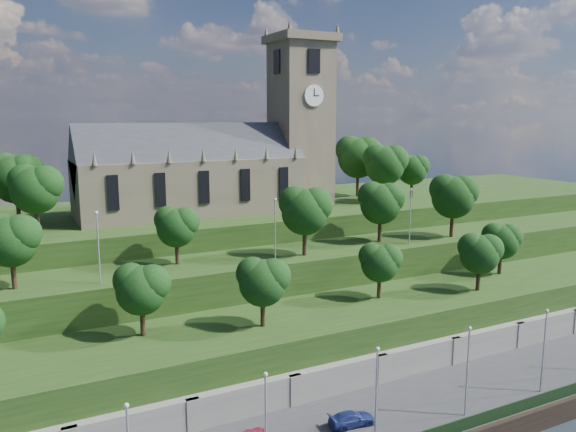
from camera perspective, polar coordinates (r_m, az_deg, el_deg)
promenade at (r=55.20m, az=8.33°, el=-20.54°), size 160.00×12.00×2.00m
retaining_wall at (r=58.82m, az=4.89°, el=-16.74°), size 160.00×2.10×5.00m
embankment_lower at (r=62.89m, az=1.96°, el=-13.35°), size 160.00×12.00×8.00m
embankment_upper at (r=71.35m, az=-2.32°, el=-8.71°), size 160.00×10.00×12.00m
hilltop at (r=89.71m, az=-7.90°, el=-3.84°), size 160.00×32.00×15.00m
church at (r=83.80m, az=-6.75°, el=5.62°), size 38.60×12.35×27.60m
trees_lower at (r=60.43m, az=2.95°, el=-5.50°), size 67.26×8.80×7.22m
trees_upper at (r=70.43m, az=2.75°, el=0.81°), size 62.48×8.30×9.00m
trees_hilltop at (r=82.68m, az=-6.88°, el=4.84°), size 76.35×16.40×10.64m
lamp_posts_promenade at (r=48.83m, az=8.96°, el=-16.98°), size 60.36×0.36×8.60m
lamp_posts_upper at (r=66.02m, az=-1.31°, el=-0.91°), size 40.36×0.36×7.60m
car_right at (r=53.15m, az=6.50°, el=-19.77°), size 4.44×2.19×1.24m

